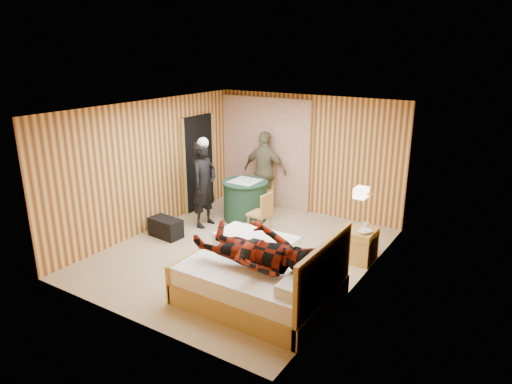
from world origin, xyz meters
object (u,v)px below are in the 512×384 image
Objects in this scene: nightstand at (362,245)px; round_table at (245,200)px; wall_lamp at (361,193)px; chair_near at (263,211)px; woman_standing at (204,184)px; duffel_bag at (166,228)px; man_at_table at (265,171)px; chair_far at (263,186)px; bed at (263,278)px; man_on_bed at (256,241)px.

round_table is at bearing 168.58° from nightstand.
wall_lamp is 0.31× the size of chair_near.
duffel_bag is at bearing 161.99° from woman_standing.
man_at_table reaches higher than woman_standing.
wall_lamp is at bearing 144.80° from man_at_table.
chair_far is at bearing -18.95° from woman_standing.
round_table is at bearing 128.27° from bed.
bed is 1.20× the size of woman_standing.
man_at_table is at bearing -145.72° from chair_near.
man_on_bed is at bearing -113.31° from wall_lamp.
nightstand is at bearing 71.24° from man_on_bed.
wall_lamp is 0.28× the size of round_table.
nightstand is 3.02m from chair_far.
wall_lamp is at bearing -83.05° from nightstand.
man_at_table is at bearing 120.87° from bed.
round_table is (-2.75, 0.90, -0.88)m from wall_lamp.
man_at_table reaches higher than duffel_bag.
woman_standing is 0.99× the size of man_at_table.
nightstand is at bearing 93.27° from chair_near.
man_on_bed is at bearing -53.79° from round_table.
man_on_bed is (1.97, -3.48, 0.12)m from man_at_table.
woman_standing reaches higher than nightstand.
man_on_bed is at bearing -17.77° from duffel_bag.
duffel_bag is (-1.49, -1.05, -0.31)m from chair_near.
woman_standing is (-0.49, -0.70, 0.43)m from round_table.
woman_standing is at bearing -76.38° from chair_near.
bed is 1.19× the size of man_at_table.
woman_standing is at bearing -177.31° from nightstand.
nightstand is 0.89× the size of duffel_bag.
nightstand is at bearing 96.95° from wall_lamp.
nightstand is 0.33× the size of woman_standing.
nightstand is 0.60× the size of round_table.
duffel_bag is at bearing -163.75° from nightstand.
man_at_table reaches higher than chair_far.
woman_standing is at bearing 68.08° from man_at_table.
nightstand is at bearing 68.47° from bed.
round_table is 3.39m from man_on_bed.
wall_lamp is 3.27m from woman_standing.
chair_far is 1.45m from chair_near.
woman_standing is 3.18m from man_on_bed.
duffel_bag is 0.36× the size of man_on_bed.
woman_standing is (-3.24, 0.20, -0.45)m from wall_lamp.
wall_lamp reaches higher than chair_near.
chair_far is (-1.96, 3.20, 0.22)m from bed.
woman_standing is (-0.47, -1.43, 0.31)m from chair_far.
chair_near is 0.49× the size of man_at_table.
nightstand is 2.76m from round_table.
duffel_bag is at bearing -169.41° from wall_lamp.
chair_near is (-2.01, 0.40, -0.81)m from wall_lamp.
man_at_table is (-2.75, 1.69, -0.44)m from wall_lamp.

